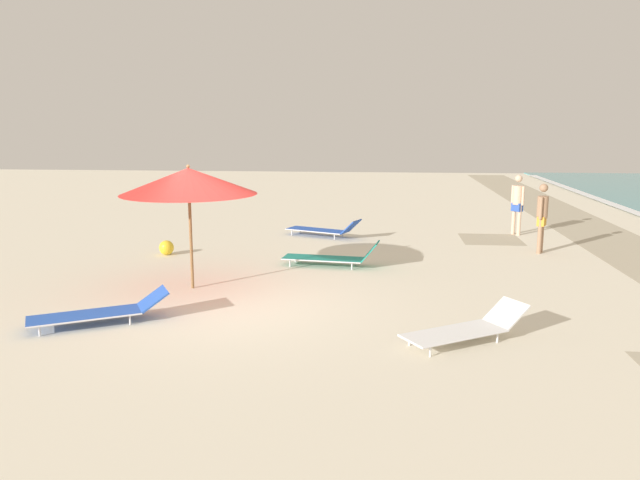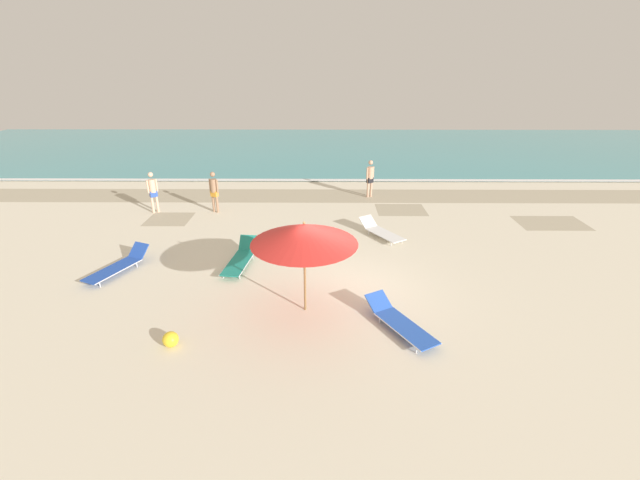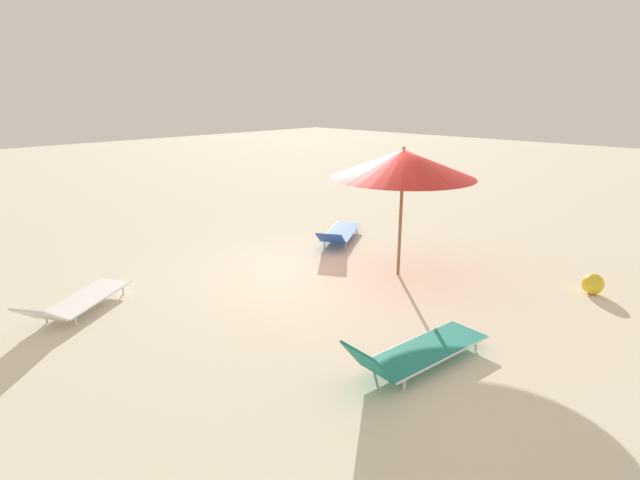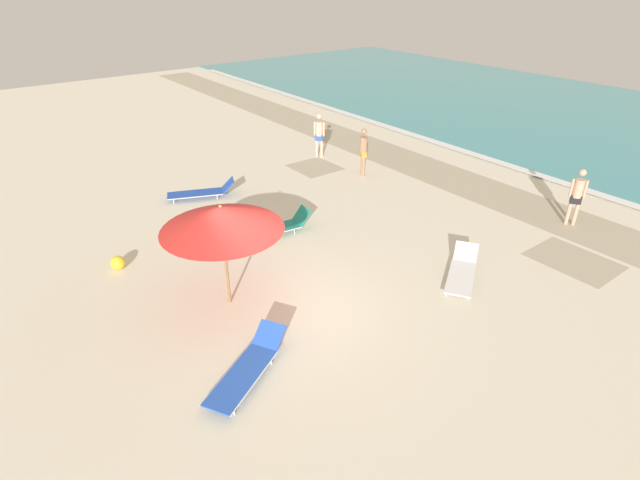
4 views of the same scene
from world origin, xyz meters
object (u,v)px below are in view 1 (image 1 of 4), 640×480
beach_umbrella (189,181)px  sun_lounger_near_water_left (99,312)px  sun_lounger_beside_umbrella (466,328)px  beachgoer_shoreline_child (542,214)px  beachgoer_wading_adult (517,201)px  sun_lounger_near_water_right (332,257)px  beach_ball (167,248)px  sun_lounger_under_umbrella (324,229)px

beach_umbrella → sun_lounger_near_water_left: bearing=-20.5°
sun_lounger_beside_umbrella → beachgoer_shoreline_child: 7.36m
beach_umbrella → beachgoer_wading_adult: 10.32m
sun_lounger_near_water_right → beach_ball: (-0.84, -4.23, -0.03)m
sun_lounger_under_umbrella → beach_ball: sun_lounger_under_umbrella is taller
sun_lounger_beside_umbrella → sun_lounger_near_water_left: size_ratio=0.92×
beachgoer_wading_adult → sun_lounger_near_water_right: bearing=-87.3°
sun_lounger_near_water_left → beach_ball: 5.40m
beach_umbrella → beachgoer_shoreline_child: size_ratio=1.51×
beachgoer_shoreline_child → beach_ball: 9.48m
beachgoer_wading_adult → sun_lounger_beside_umbrella: bearing=-55.2°
sun_lounger_near_water_right → beachgoer_shoreline_child: (-1.99, 5.14, 0.78)m
sun_lounger_near_water_left → beach_ball: bearing=157.9°
sun_lounger_under_umbrella → beachgoer_wading_adult: beachgoer_wading_adult is taller
sun_lounger_under_umbrella → beachgoer_shoreline_child: (1.70, 5.67, 0.79)m
sun_lounger_near_water_right → beachgoer_wading_adult: bearing=139.0°
sun_lounger_beside_umbrella → sun_lounger_near_water_right: (-4.80, -2.40, 0.01)m
beachgoer_shoreline_child → sun_lounger_near_water_left: bearing=-27.4°
beach_umbrella → beachgoer_wading_adult: beach_umbrella is taller
sun_lounger_beside_umbrella → beachgoer_wading_adult: (-9.36, 2.67, 0.79)m
beach_umbrella → beachgoer_shoreline_child: 8.91m
sun_lounger_near_water_left → sun_lounger_near_water_right: size_ratio=0.98×
beachgoer_shoreline_child → beach_ball: bearing=-57.3°
beach_umbrella → beach_ball: (-3.02, -1.58, -1.96)m
sun_lounger_beside_umbrella → beachgoer_shoreline_child: beachgoer_shoreline_child is taller
sun_lounger_near_water_left → beachgoer_wading_adult: 12.52m
sun_lounger_beside_umbrella → sun_lounger_near_water_right: 5.36m
beach_ball → beach_umbrella: bearing=27.7°
sun_lounger_near_water_left → beachgoer_shoreline_child: (-6.50, 8.66, 0.80)m
sun_lounger_near_water_right → beach_umbrella: bearing=-43.5°
beach_ball → sun_lounger_near_water_left: bearing=7.6°
beach_umbrella → sun_lounger_near_water_left: beach_umbrella is taller
beach_ball → sun_lounger_under_umbrella: bearing=127.5°
beach_umbrella → beach_ball: beach_umbrella is taller
beachgoer_wading_adult → beach_ball: (3.72, -9.31, -0.82)m
sun_lounger_under_umbrella → sun_lounger_near_water_left: (8.20, -2.99, -0.01)m
beachgoer_shoreline_child → sun_lounger_near_water_right: bearing=-43.1°
sun_lounger_beside_umbrella → sun_lounger_near_water_right: size_ratio=0.91×
sun_lounger_beside_umbrella → beachgoer_shoreline_child: size_ratio=1.17×
sun_lounger_near_water_right → beachgoer_wading_adult: 6.87m
sun_lounger_near_water_left → beachgoer_shoreline_child: 10.86m
sun_lounger_near_water_right → beachgoer_shoreline_child: size_ratio=1.29×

